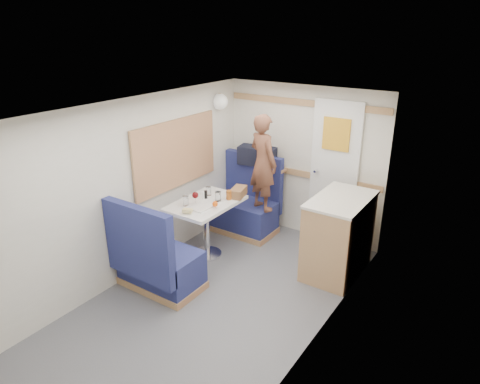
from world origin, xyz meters
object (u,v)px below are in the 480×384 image
Objects in this scene: dome_light at (220,102)px; bread_loaf at (238,192)px; wine_glass at (195,196)px; tumbler_mid at (209,191)px; galley_counter at (338,235)px; tumbler_right at (218,196)px; bench_near at (157,264)px; beer_glass at (229,195)px; cheese_block at (187,211)px; duffel_bag at (258,155)px; tumbler_left at (186,201)px; salt_grinder at (203,195)px; bench_far at (245,210)px; person at (263,163)px; orange_fruit at (215,204)px; dinette_table at (206,214)px; tray at (201,206)px; pepper_grinder at (206,195)px.

dome_light reaches higher than bread_loaf.
wine_glass reaches higher than tumbler_mid.
galley_counter is 1.47m from tumbler_right.
bench_near is 1.20m from beer_glass.
beer_glass is (0.14, 0.60, 0.02)m from cheese_block.
cheese_block is (-1.43, -0.92, 0.29)m from galley_counter.
galley_counter is at bearing -32.93° from duffel_bag.
tumbler_left is 0.28m from salt_grinder.
dome_light is (-0.39, -0.01, 1.45)m from bench_far.
tumbler_mid is at bearing -109.55° from duffel_bag.
orange_fruit is at bearing 101.72° from person.
bench_near is at bearing -90.00° from bench_far.
tray is at bearing -71.16° from dinette_table.
salt_grinder is at bearing 144.08° from dinette_table.
beer_glass is 0.28m from pepper_grinder.
wine_glass is (-0.03, -1.01, 0.54)m from bench_far.
tumbler_mid is at bearing 96.86° from salt_grinder.
galley_counter is 10.04× the size of salt_grinder.
tray is 0.37m from tumbler_mid.
bench_far is at bearing 114.35° from bread_loaf.
tray is (0.05, -0.14, 0.16)m from dinette_table.
galley_counter is 2.86× the size of tray.
pepper_grinder is at bearing -66.88° from dome_light.
duffel_bag reaches higher than cheese_block.
galley_counter is at bearing 25.80° from tray.
beer_glass is 1.10× the size of pepper_grinder.
person is 0.77m from tumbler_mid.
dome_light is 1.00m from person.
dome_light is 0.39× the size of duffel_bag.
galley_counter reaches higher than tumbler_left.
cheese_block is (0.43, -1.23, -0.99)m from dome_light.
galley_counter is at bearing 8.36° from bread_loaf.
bread_loaf is at bearing 87.25° from orange_fruit.
duffel_bag is 1.24m from orange_fruit.
person reaches higher than pepper_grinder.
duffel_bag is 4.23× the size of tumbler_left.
galley_counter is at bearing 24.99° from wine_glass.
galley_counter is at bearing 20.54° from dinette_table.
bench_near reaches higher than cheese_block.
tumbler_right is at bearing -56.25° from dome_light.
bench_near reaches higher than beer_glass.
bench_far is 1.09m from tray.
salt_grinder is at bearing 123.77° from tray.
bread_loaf is (0.12, 0.25, -0.00)m from tumbler_right.
bench_far is 0.82m from beer_glass.
dome_light is 0.75× the size of bread_loaf.
bench_far reaches higher than wine_glass.
galley_counter is 13.95× the size of orange_fruit.
beer_glass is (0.57, -0.62, -0.97)m from dome_light.
wine_glass is (-0.23, -0.07, 0.07)m from orange_fruit.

